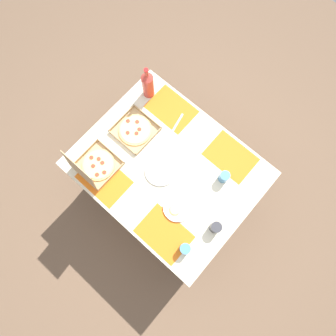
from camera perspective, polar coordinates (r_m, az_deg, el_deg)
name	(u,v)px	position (r m, az deg, el deg)	size (l,w,h in m)	color
ground_plane	(168,187)	(2.89, 0.00, -3.81)	(6.00, 6.00, 0.00)	brown
dining_table	(168,172)	(2.25, 0.00, -0.73)	(1.31, 1.05, 0.77)	#3F3328
placemat_near_left	(231,157)	(2.21, 12.26, 2.20)	(0.36, 0.26, 0.00)	orange
placemat_near_right	(171,109)	(2.30, 0.69, 11.56)	(0.36, 0.26, 0.00)	orange
placemat_far_left	(164,234)	(2.07, -0.77, -12.87)	(0.36, 0.26, 0.00)	orange
placemat_far_right	(104,180)	(2.17, -12.50, -2.23)	(0.36, 0.26, 0.00)	orange
pizza_box_center	(94,166)	(2.16, -14.31, 0.37)	(0.28, 0.28, 0.31)	tan
pizza_box_edge_far	(135,130)	(2.23, -6.49, 7.47)	(0.29, 0.29, 0.04)	tan
plate_near_left	(161,171)	(2.12, -1.47, -0.54)	(0.23, 0.23, 0.02)	white
plate_near_right	(177,208)	(2.07, 1.82, -7.85)	(0.21, 0.21, 0.03)	white
soda_bottle	(148,84)	(2.25, -4.00, 16.15)	(0.09, 0.09, 0.32)	#B2382D
cup_clear_left	(224,177)	(2.11, 11.00, -1.72)	(0.07, 0.07, 0.10)	teal
cup_dark	(216,227)	(2.04, 9.36, -11.50)	(0.08, 0.08, 0.10)	#333338
cup_clear_right	(185,249)	(2.02, 3.38, -15.59)	(0.07, 0.07, 0.10)	teal
knife_by_near_right	(205,145)	(2.20, 7.27, 4.60)	(0.21, 0.02, 0.01)	#B7B7BC
fork_by_near_left	(143,204)	(2.09, -5.02, -7.07)	(0.19, 0.02, 0.01)	#B7B7BC
fork_by_far_right	(177,124)	(2.25, 1.76, 8.70)	(0.19, 0.02, 0.01)	#B7B7BC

